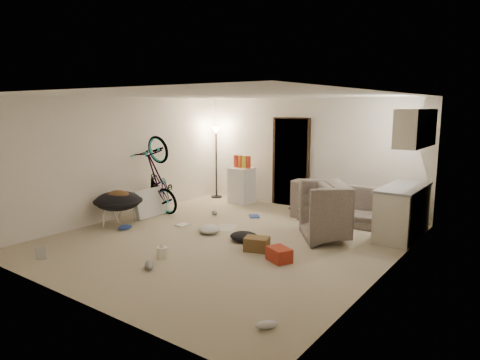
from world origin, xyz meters
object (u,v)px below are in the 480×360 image
Objects in this scene: floor_lamp at (216,147)px; mini_fridge at (242,185)px; saucer_chair at (118,205)px; drink_case_a at (257,244)px; sofa at (343,206)px; kitchen_counter at (402,212)px; drink_case_b at (279,254)px; juicer at (162,251)px; tv_box at (152,202)px; armchair at (345,218)px; bicycle at (159,193)px.

mini_fridge is (0.88, -0.10, -0.88)m from floor_lamp.
saucer_chair is 2.43× the size of drink_case_a.
floor_lamp reaches higher than saucer_chair.
saucer_chair reaches higher than sofa.
drink_case_a is (-1.67, -2.20, -0.33)m from kitchen_counter.
drink_case_b is (3.70, -3.06, -1.20)m from floor_lamp.
saucer_chair is 2.23m from juicer.
drink_case_a is at bearing -12.26° from tv_box.
mini_fridge is at bearing 110.74° from drink_case_a.
drink_case_a is (-0.90, -1.47, -0.26)m from armchair.
floor_lamp is 2.27m from bicycle.
mini_fridge is 2.20× the size of drink_case_a.
saucer_chair is at bearing -92.22° from tv_box.
juicer is at bearing -129.72° from bicycle.
bicycle reaches higher than saucer_chair.
kitchen_counter is 1.76× the size of mini_fridge.
drink_case_a is (3.06, 0.33, -0.29)m from saucer_chair.
floor_lamp is at bearing 91.80° from saucer_chair.
tv_box is (0.00, -0.21, -0.16)m from bicycle.
mini_fridge is 4.10m from drink_case_b.
sofa is (3.52, -0.20, -1.01)m from floor_lamp.
armchair is 1.74m from drink_case_a.
saucer_chair reaches higher than tv_box.
floor_lamp is 1.21× the size of kitchen_counter.
armchair is 1.33× the size of mini_fridge.
floor_lamp is 1.04× the size of bicycle.
floor_lamp reaches higher than tv_box.
drink_case_b is at bearing -13.89° from tv_box.
drink_case_a is 1.07× the size of drink_case_b.
floor_lamp reaches higher than armchair.
kitchen_counter is 4.13× the size of drink_case_b.
kitchen_counter is at bearing -70.12° from bicycle.
mini_fridge is at bearing 30.35° from armchair.
drink_case_b is at bearing 130.43° from armchair.
drink_case_a is (-0.36, -2.65, -0.18)m from sofa.
drink_case_a is at bearing 6.10° from saucer_chair.
bicycle is 2.81m from juicer.
armchair is at bearing -18.88° from floor_lamp.
floor_lamp is 7.47× the size of juicer.
floor_lamp reaches higher than kitchen_counter.
drink_case_a is at bearing -174.81° from drink_case_b.
tv_box is at bearing -177.23° from bicycle.
saucer_chair is at bearing -177.23° from bicycle.
bicycle reaches higher than armchair.
armchair is at bearing 103.65° from drink_case_b.
kitchen_counter is at bearing 33.90° from drink_case_a.
tv_box is (0.00, 0.87, -0.10)m from saucer_chair.
mini_fridge is 0.94× the size of tv_box.
bicycle is 1.92× the size of tv_box.
drink_case_b is 1.50× the size of juicer.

